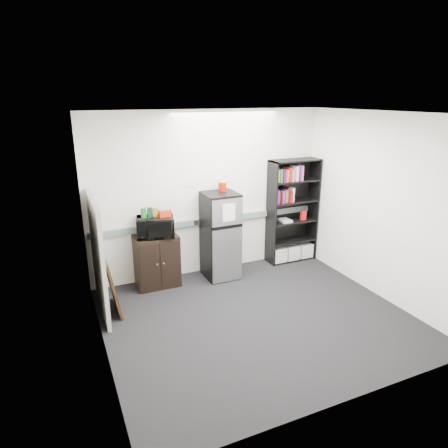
% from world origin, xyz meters
% --- Properties ---
extents(floor, '(4.00, 4.00, 0.00)m').
position_xyz_m(floor, '(0.00, 0.00, 0.00)').
color(floor, black).
rests_on(floor, ground).
extents(wall_back, '(4.00, 0.02, 2.70)m').
position_xyz_m(wall_back, '(0.00, 1.75, 1.35)').
color(wall_back, white).
rests_on(wall_back, floor).
extents(wall_right, '(0.02, 3.50, 2.70)m').
position_xyz_m(wall_right, '(2.00, 0.00, 1.35)').
color(wall_right, white).
rests_on(wall_right, floor).
extents(wall_left, '(0.02, 3.50, 2.70)m').
position_xyz_m(wall_left, '(-2.00, 0.00, 1.35)').
color(wall_left, white).
rests_on(wall_left, floor).
extents(ceiling, '(4.00, 3.50, 0.02)m').
position_xyz_m(ceiling, '(0.00, 0.00, 2.70)').
color(ceiling, white).
rests_on(ceiling, wall_back).
extents(electrical_raceway, '(3.92, 0.05, 0.10)m').
position_xyz_m(electrical_raceway, '(0.00, 1.72, 0.90)').
color(electrical_raceway, gray).
rests_on(electrical_raceway, wall_back).
extents(wall_note, '(0.14, 0.00, 0.10)m').
position_xyz_m(wall_note, '(-0.35, 1.74, 1.55)').
color(wall_note, white).
rests_on(wall_note, wall_back).
extents(bookshelf, '(0.90, 0.34, 1.85)m').
position_xyz_m(bookshelf, '(1.53, 1.57, 0.91)').
color(bookshelf, black).
rests_on(bookshelf, floor).
extents(cubicle_partition, '(0.06, 1.30, 1.62)m').
position_xyz_m(cubicle_partition, '(-1.90, 1.08, 0.81)').
color(cubicle_partition, '#A5A193').
rests_on(cubicle_partition, floor).
extents(cabinet, '(0.67, 0.45, 0.83)m').
position_xyz_m(cabinet, '(-0.99, 1.50, 0.42)').
color(cabinet, black).
rests_on(cabinet, floor).
extents(microwave, '(0.63, 0.49, 0.31)m').
position_xyz_m(microwave, '(-0.99, 1.48, 0.99)').
color(microwave, black).
rests_on(microwave, cabinet).
extents(snack_box_a, '(0.08, 0.07, 0.15)m').
position_xyz_m(snack_box_a, '(-1.14, 1.52, 1.22)').
color(snack_box_a, '#1B5D1A').
rests_on(snack_box_a, microwave).
extents(snack_box_b, '(0.07, 0.05, 0.15)m').
position_xyz_m(snack_box_b, '(-1.05, 1.52, 1.22)').
color(snack_box_b, '#0C3724').
rests_on(snack_box_b, microwave).
extents(snack_box_c, '(0.07, 0.06, 0.14)m').
position_xyz_m(snack_box_c, '(-0.97, 1.52, 1.21)').
color(snack_box_c, orange).
rests_on(snack_box_c, microwave).
extents(snack_bag, '(0.18, 0.10, 0.10)m').
position_xyz_m(snack_bag, '(-0.83, 1.47, 1.19)').
color(snack_bag, red).
rests_on(snack_bag, microwave).
extents(refrigerator, '(0.54, 0.56, 1.43)m').
position_xyz_m(refrigerator, '(0.07, 1.42, 0.71)').
color(refrigerator, black).
rests_on(refrigerator, floor).
extents(coffee_can, '(0.13, 0.13, 0.18)m').
position_xyz_m(coffee_can, '(0.16, 1.55, 1.52)').
color(coffee_can, '#B01508').
rests_on(coffee_can, refrigerator).
extents(framed_poster, '(0.17, 0.65, 0.83)m').
position_xyz_m(framed_poster, '(-1.77, 0.98, 0.42)').
color(framed_poster, black).
rests_on(framed_poster, floor).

